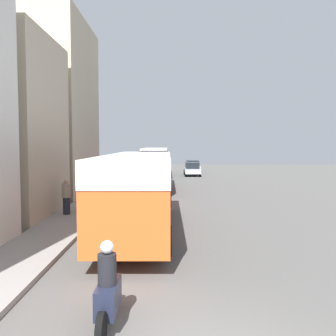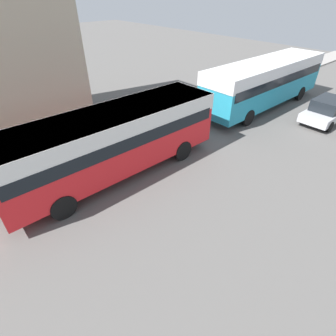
# 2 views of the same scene
# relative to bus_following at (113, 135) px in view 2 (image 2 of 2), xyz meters

# --- Properties ---
(bus_following) EXTENTS (2.56, 9.85, 2.96)m
(bus_following) POSITION_rel_bus_following_xyz_m (0.00, 0.00, 0.00)
(bus_following) COLOR red
(bus_following) RESTS_ON ground_plane
(bus_third_in_line) EXTENTS (2.65, 10.87, 3.11)m
(bus_third_in_line) POSITION_rel_bus_following_xyz_m (-0.21, 12.16, 0.09)
(bus_third_in_line) COLOR teal
(bus_third_in_line) RESTS_ON ground_plane
(car_far_curb) EXTENTS (1.80, 3.95, 1.51)m
(car_far_curb) POSITION_rel_bus_following_xyz_m (3.92, 12.89, -1.15)
(car_far_curb) COLOR #B7B7BC
(car_far_curb) RESTS_ON ground_plane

